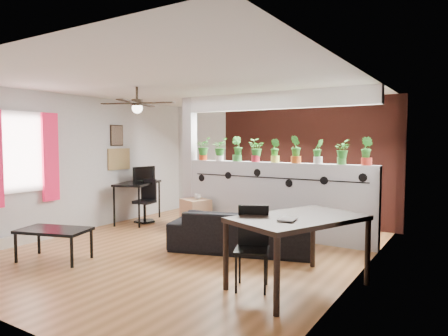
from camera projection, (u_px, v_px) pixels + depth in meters
room_shell at (189, 168)px, 6.30m from camera, size 6.30×7.10×2.90m
partition_wall at (275, 200)px, 7.18m from camera, size 3.60×0.18×1.35m
ceiling_header at (276, 100)px, 7.06m from camera, size 3.60×0.18×0.30m
pier_column at (190, 162)px, 8.16m from camera, size 0.22×0.20×2.60m
brick_panel at (305, 162)px, 8.38m from camera, size 3.90×0.05×2.60m
vine_decal at (273, 178)px, 7.08m from camera, size 3.31×0.01×0.30m
window_assembly at (22, 154)px, 6.63m from camera, size 0.09×1.30×1.55m
baseboard_heater at (26, 239)px, 6.72m from camera, size 0.08×1.00×0.18m
corkboard at (119, 159)px, 8.47m from camera, size 0.03×0.60×0.45m
framed_art at (117, 135)px, 8.39m from camera, size 0.03×0.34×0.44m
ceiling_fan at (137, 105)px, 6.40m from camera, size 1.19×1.19×0.43m
potted_plant_0 at (203, 148)px, 7.96m from camera, size 0.25×0.28×0.45m
potted_plant_1 at (220, 149)px, 7.75m from camera, size 0.22×0.25×0.44m
potted_plant_2 at (237, 148)px, 7.54m from camera, size 0.27×0.22×0.47m
potted_plant_3 at (256, 149)px, 7.33m from camera, size 0.25×0.22×0.43m
potted_plant_4 at (275, 150)px, 7.12m from camera, size 0.27×0.25×0.42m
potted_plant_5 at (296, 149)px, 6.91m from camera, size 0.31×0.32×0.48m
potted_plant_6 at (318, 151)px, 6.70m from camera, size 0.27×0.27×0.41m
potted_plant_7 at (342, 151)px, 6.49m from camera, size 0.23×0.25×0.41m
potted_plant_8 at (367, 150)px, 6.28m from camera, size 0.30×0.29×0.45m
sofa at (241, 231)px, 6.31m from camera, size 2.25×1.42×0.61m
cube_shelf at (196, 215)px, 7.73m from camera, size 0.63×0.60×0.61m
cup at (198, 197)px, 7.68m from camera, size 0.17×0.17×0.10m
computer_desk at (138, 186)px, 8.51m from camera, size 0.99×1.32×0.86m
monitor at (143, 177)px, 8.63m from camera, size 0.32×0.10×0.18m
office_chair at (146, 204)px, 8.49m from camera, size 0.47×0.47×0.90m
dining_table at (298, 224)px, 4.68m from camera, size 1.47×1.80×0.85m
book at (280, 219)px, 4.48m from camera, size 0.21×0.26×0.02m
folding_chair at (253, 239)px, 4.73m from camera, size 0.51×0.51×0.96m
coffee_table at (54, 232)px, 5.77m from camera, size 1.12×0.83×0.46m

